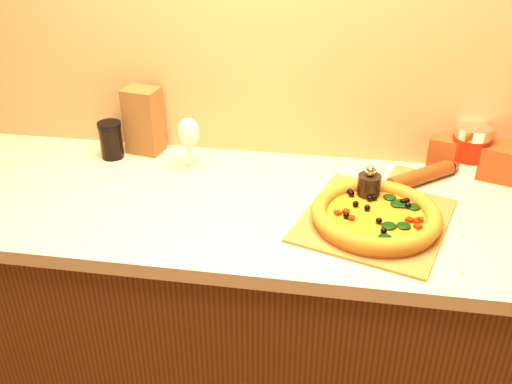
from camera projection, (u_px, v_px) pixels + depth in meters
name	position (u px, v px, depth m)	size (l,w,h in m)	color
cabinet	(261.00, 326.00, 1.86)	(2.80, 0.65, 0.86)	#4A250F
countertop	(262.00, 208.00, 1.63)	(2.84, 0.68, 0.04)	beige
pizza_peel	(376.00, 217.00, 1.55)	(0.47, 0.59, 0.01)	brown
pizza	(376.00, 215.00, 1.50)	(0.34, 0.34, 0.05)	#C28030
pepper_grinder	(369.00, 189.00, 1.59)	(0.06, 0.06, 0.12)	black
rolling_pin	(421.00, 176.00, 1.71)	(0.28, 0.24, 0.05)	#56290E
coffee_canister	(470.00, 149.00, 1.75)	(0.11, 0.11, 0.15)	silver
bread_bag	(495.00, 159.00, 1.74)	(0.38, 0.12, 0.11)	maroon
wine_glass	(189.00, 134.00, 1.74)	(0.07, 0.07, 0.17)	silver
paper_bag	(144.00, 121.00, 1.86)	(0.11, 0.09, 0.22)	brown
dark_jar	(111.00, 140.00, 1.85)	(0.08, 0.08, 0.12)	black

